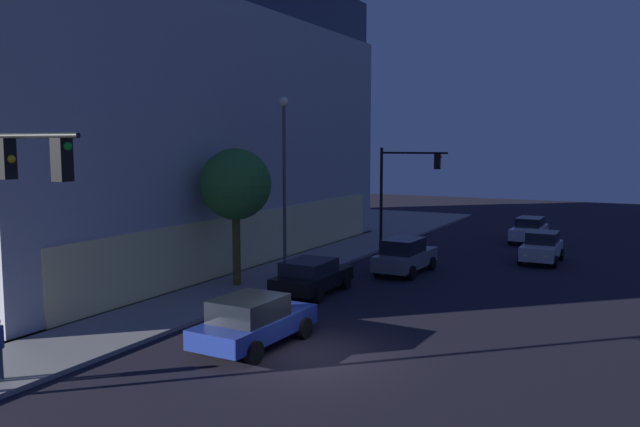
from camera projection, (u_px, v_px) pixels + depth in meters
name	position (u px, v px, depth m)	size (l,w,h in m)	color
ground_plane	(312.00, 355.00, 19.49)	(120.00, 120.00, 0.00)	black
modern_building	(78.00, 118.00, 38.44)	(29.88, 26.25, 16.21)	#4C4C51
traffic_light_far_corner	(402.00, 180.00, 38.45)	(0.33, 4.20, 6.08)	black
street_lamp_sidewalk	(284.00, 166.00, 29.86)	(0.44, 0.44, 8.47)	#505050
sidewalk_tree	(236.00, 185.00, 28.13)	(3.18, 3.18, 6.11)	#50461E
car_blue	(253.00, 321.00, 20.19)	(4.68, 2.28, 1.66)	navy
car_black	(312.00, 276.00, 27.37)	(4.41, 2.26, 1.51)	black
car_grey	(405.00, 256.00, 31.71)	(4.59, 2.12, 1.79)	slate
car_silver	(542.00, 247.00, 34.72)	(4.09, 2.01, 1.66)	#B7BABF
car_white	(529.00, 230.00, 41.89)	(4.60, 2.00, 1.61)	silver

